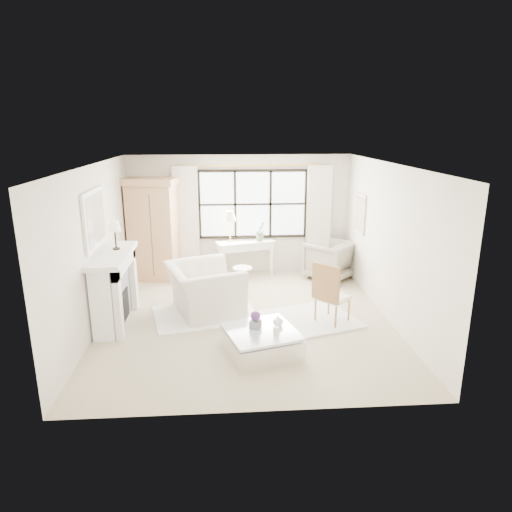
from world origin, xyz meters
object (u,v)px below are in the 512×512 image
object	(u,v)px
club_armchair	(204,289)
coffee_table	(261,342)
armoire	(153,229)
console_table	(246,258)

from	to	relation	value
club_armchair	coffee_table	distance (m)	1.90
armoire	console_table	bearing A→B (deg)	13.78
console_table	coffee_table	world-z (taller)	console_table
armoire	coffee_table	world-z (taller)	armoire
armoire	club_armchair	world-z (taller)	armoire
console_table	club_armchair	world-z (taller)	club_armchair
club_armchair	coffee_table	bearing A→B (deg)	-170.13
console_table	club_armchair	bearing A→B (deg)	-127.83
armoire	coffee_table	distance (m)	4.35
armoire	club_armchair	bearing A→B (deg)	-49.02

